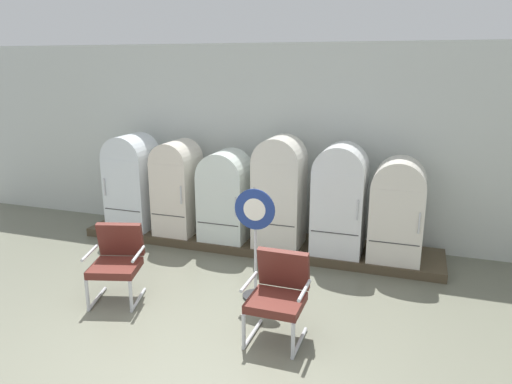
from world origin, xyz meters
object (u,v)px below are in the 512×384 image
object	(u,v)px
refrigerator_3	(279,189)
armchair_left	(117,259)
refrigerator_1	(177,184)
sign_stand	(255,244)
refrigerator_5	(397,207)
armchair_right	(279,292)
refrigerator_0	(133,179)
refrigerator_2	(226,193)
refrigerator_4	(340,196)

from	to	relation	value
refrigerator_3	armchair_left	xyz separation A→B (m)	(-1.45, -2.01, -0.49)
refrigerator_1	sign_stand	distance (m)	2.38
refrigerator_5	sign_stand	world-z (taller)	refrigerator_5
armchair_left	armchair_right	xyz separation A→B (m)	(2.08, -0.20, 0.00)
armchair_left	armchair_right	world-z (taller)	same
refrigerator_0	refrigerator_3	size ratio (longest dim) A/B	0.94
armchair_left	sign_stand	world-z (taller)	sign_stand
refrigerator_2	refrigerator_3	size ratio (longest dim) A/B	0.84
refrigerator_3	refrigerator_5	size ratio (longest dim) A/B	1.16
armchair_right	sign_stand	xyz separation A→B (m)	(-0.50, 0.72, 0.19)
refrigerator_1	refrigerator_4	distance (m)	2.57
refrigerator_0	armchair_left	size ratio (longest dim) A/B	1.69
refrigerator_3	sign_stand	distance (m)	1.52
refrigerator_1	refrigerator_4	world-z (taller)	refrigerator_4
refrigerator_5	armchair_right	size ratio (longest dim) A/B	1.55
sign_stand	refrigerator_3	bearing A→B (deg)	94.90
armchair_left	refrigerator_1	bearing A→B (deg)	96.86
refrigerator_3	refrigerator_4	xyz separation A→B (m)	(0.88, 0.02, -0.04)
armchair_left	sign_stand	distance (m)	1.67
refrigerator_0	refrigerator_3	world-z (taller)	refrigerator_3
refrigerator_4	sign_stand	distance (m)	1.70
refrigerator_2	refrigerator_0	bearing A→B (deg)	179.43
armchair_left	sign_stand	bearing A→B (deg)	18.48
refrigerator_1	armchair_left	size ratio (longest dim) A/B	1.63
refrigerator_4	armchair_right	xyz separation A→B (m)	(-0.25, -2.22, -0.45)
armchair_right	sign_stand	distance (m)	0.90
refrigerator_4	armchair_left	xyz separation A→B (m)	(-2.33, -2.02, -0.45)
armchair_left	armchair_right	bearing A→B (deg)	-5.41
refrigerator_2	sign_stand	bearing A→B (deg)	-56.60
sign_stand	armchair_left	bearing A→B (deg)	-161.52
refrigerator_1	refrigerator_5	world-z (taller)	refrigerator_1
refrigerator_1	refrigerator_4	bearing A→B (deg)	-0.41
refrigerator_2	refrigerator_4	size ratio (longest dim) A/B	0.88
refrigerator_5	armchair_right	distance (m)	2.49
refrigerator_2	armchair_left	size ratio (longest dim) A/B	1.51
refrigerator_4	refrigerator_2	bearing A→B (deg)	179.90
refrigerator_3	armchair_right	size ratio (longest dim) A/B	1.80
armchair_right	refrigerator_2	bearing A→B (deg)	123.84
refrigerator_0	refrigerator_1	xyz separation A→B (m)	(0.82, -0.00, -0.03)
refrigerator_3	armchair_left	world-z (taller)	refrigerator_3
armchair_right	sign_stand	world-z (taller)	sign_stand
refrigerator_2	refrigerator_4	xyz separation A→B (m)	(1.74, -0.00, 0.11)
sign_stand	refrigerator_0	bearing A→B (deg)	150.11
refrigerator_3	armchair_right	world-z (taller)	refrigerator_3
refrigerator_0	refrigerator_3	distance (m)	2.51
refrigerator_0	sign_stand	xyz separation A→B (m)	(2.64, -1.52, -0.25)
refrigerator_0	refrigerator_1	world-z (taller)	refrigerator_0
refrigerator_2	refrigerator_1	bearing A→B (deg)	178.94
refrigerator_5	armchair_right	bearing A→B (deg)	-115.14
armchair_left	armchair_right	size ratio (longest dim) A/B	1.00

